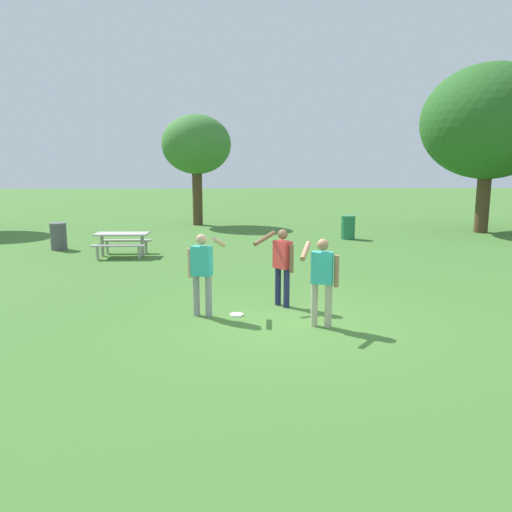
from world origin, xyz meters
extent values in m
plane|color=#447530|center=(0.00, 0.00, 0.00)|extent=(120.00, 120.00, 0.00)
cylinder|color=#B7AD93|center=(0.54, -0.29, 0.41)|extent=(0.13, 0.13, 0.82)
cylinder|color=#B7AD93|center=(0.29, -0.21, 0.41)|extent=(0.13, 0.13, 0.82)
cube|color=#33B2AD|center=(0.42, -0.25, 1.11)|extent=(0.43, 0.33, 0.58)
sphere|color=#9E7051|center=(0.42, -0.25, 1.53)|extent=(0.21, 0.21, 0.21)
cylinder|color=#9E7051|center=(0.66, -0.34, 1.06)|extent=(0.09, 0.09, 0.58)
cylinder|color=#9E7051|center=(0.08, -0.42, 1.45)|extent=(0.27, 0.57, 0.28)
cylinder|color=gray|center=(-1.93, 0.57, 0.41)|extent=(0.13, 0.13, 0.82)
cylinder|color=gray|center=(-1.68, 0.48, 0.41)|extent=(0.13, 0.13, 0.82)
cube|color=#33B2AD|center=(-1.81, 0.53, 1.11)|extent=(0.43, 0.33, 0.58)
sphere|color=tan|center=(-1.81, 0.53, 1.53)|extent=(0.21, 0.21, 0.21)
cylinder|color=tan|center=(-2.05, 0.61, 1.06)|extent=(0.09, 0.09, 0.58)
cylinder|color=tan|center=(-1.47, 0.70, 1.45)|extent=(0.27, 0.57, 0.28)
cylinder|color=#1E234C|center=(-0.08, 1.06, 0.41)|extent=(0.13, 0.13, 0.82)
cylinder|color=#1E234C|center=(-0.24, 1.27, 0.41)|extent=(0.13, 0.13, 0.82)
cube|color=#D83838|center=(-0.16, 1.16, 1.11)|extent=(0.41, 0.43, 0.58)
sphere|color=brown|center=(-0.16, 1.16, 1.53)|extent=(0.21, 0.21, 0.21)
cylinder|color=brown|center=(0.00, 0.96, 1.06)|extent=(0.09, 0.09, 0.58)
cylinder|color=brown|center=(-0.54, 1.20, 1.45)|extent=(0.51, 0.43, 0.28)
cylinder|color=white|center=(-1.14, 0.53, 0.01)|extent=(0.28, 0.28, 0.03)
cube|color=#B2ADA3|center=(-4.83, 7.43, 0.74)|extent=(1.72, 0.80, 0.06)
cube|color=#A49F96|center=(-4.84, 6.85, 0.44)|extent=(1.71, 0.30, 0.05)
cube|color=#A49F96|center=(-4.81, 8.01, 0.44)|extent=(1.71, 0.30, 0.05)
cylinder|color=#A49F96|center=(-5.49, 7.45, 0.35)|extent=(0.11, 0.11, 0.71)
cylinder|color=#A49F96|center=(-5.51, 6.87, 0.21)|extent=(0.09, 0.09, 0.41)
cylinder|color=#A49F96|center=(-5.48, 8.03, 0.21)|extent=(0.09, 0.09, 0.41)
cylinder|color=#A49F96|center=(-4.17, 7.42, 0.35)|extent=(0.11, 0.11, 0.71)
cylinder|color=#A49F96|center=(-4.18, 6.84, 0.21)|extent=(0.09, 0.09, 0.41)
cylinder|color=#A49F96|center=(-4.15, 8.00, 0.21)|extent=(0.09, 0.09, 0.41)
cylinder|color=#515156|center=(-7.38, 8.88, 0.45)|extent=(0.56, 0.56, 0.90)
cylinder|color=slate|center=(-7.38, 8.88, 0.93)|extent=(0.59, 0.59, 0.06)
cylinder|color=#237047|center=(3.53, 11.02, 0.45)|extent=(0.56, 0.56, 0.90)
cylinder|color=#2E8657|center=(3.53, 11.02, 0.93)|extent=(0.59, 0.59, 0.06)
cylinder|color=#4C3823|center=(-2.93, 16.37, 1.53)|extent=(0.50, 0.50, 3.06)
ellipsoid|color=#3D7A33|center=(-2.93, 16.37, 4.00)|extent=(3.42, 3.42, 2.91)
cylinder|color=#4C3823|center=(9.98, 12.79, 1.62)|extent=(0.59, 0.59, 3.24)
ellipsoid|color=#286023|center=(9.98, 12.79, 4.84)|extent=(5.79, 5.79, 4.92)
camera|label=1|loc=(-1.22, -9.10, 2.92)|focal=35.21mm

